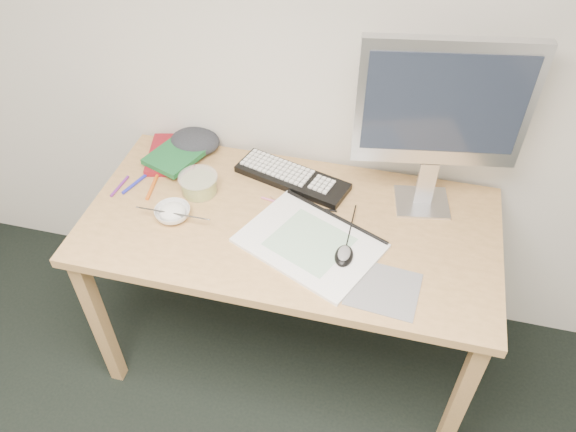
# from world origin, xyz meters

# --- Properties ---
(desk) EXTENTS (1.40, 0.70, 0.75)m
(desk) POSITION_xyz_m (-0.07, 1.43, 0.67)
(desk) COLOR tan
(desk) RESTS_ON ground
(mousepad) EXTENTS (0.23, 0.21, 0.00)m
(mousepad) POSITION_xyz_m (0.27, 1.22, 0.75)
(mousepad) COLOR slate
(mousepad) RESTS_ON desk
(sketchpad) EXTENTS (0.52, 0.46, 0.01)m
(sketchpad) POSITION_xyz_m (0.02, 1.34, 0.76)
(sketchpad) COLOR white
(sketchpad) RESTS_ON desk
(keyboard) EXTENTS (0.44, 0.25, 0.02)m
(keyboard) POSITION_xyz_m (-0.11, 1.64, 0.76)
(keyboard) COLOR black
(keyboard) RESTS_ON desk
(monitor) EXTENTS (0.53, 0.19, 0.62)m
(monitor) POSITION_xyz_m (0.36, 1.63, 1.13)
(monitor) COLOR silver
(monitor) RESTS_ON desk
(mouse) EXTENTS (0.06, 0.09, 0.03)m
(mouse) POSITION_xyz_m (0.13, 1.31, 0.78)
(mouse) COLOR black
(mouse) RESTS_ON sketchpad
(rice_bowl) EXTENTS (0.14, 0.14, 0.04)m
(rice_bowl) POSITION_xyz_m (-0.46, 1.36, 0.77)
(rice_bowl) COLOR white
(rice_bowl) RESTS_ON desk
(chopsticks) EXTENTS (0.25, 0.02, 0.02)m
(chopsticks) POSITION_xyz_m (-0.45, 1.34, 0.79)
(chopsticks) COLOR #ADADAF
(chopsticks) RESTS_ON rice_bowl
(fruit_tub) EXTENTS (0.16, 0.16, 0.07)m
(fruit_tub) POSITION_xyz_m (-0.42, 1.51, 0.78)
(fruit_tub) COLOR #EDD253
(fruit_tub) RESTS_ON desk
(book_red) EXTENTS (0.23, 0.28, 0.02)m
(book_red) POSITION_xyz_m (-0.59, 1.67, 0.76)
(book_red) COLOR maroon
(book_red) RESTS_ON desk
(book_green) EXTENTS (0.23, 0.27, 0.02)m
(book_green) POSITION_xyz_m (-0.56, 1.65, 0.78)
(book_green) COLOR #175C2C
(book_green) RESTS_ON book_red
(cloth_lump) EXTENTS (0.18, 0.16, 0.07)m
(cloth_lump) POSITION_xyz_m (-0.53, 1.74, 0.78)
(cloth_lump) COLOR #24262B
(cloth_lump) RESTS_ON desk
(pencil_pink) EXTENTS (0.20, 0.04, 0.01)m
(pencil_pink) POSITION_xyz_m (-0.10, 1.51, 0.75)
(pencil_pink) COLOR #CF6795
(pencil_pink) RESTS_ON desk
(pencil_tan) EXTENTS (0.15, 0.10, 0.01)m
(pencil_tan) POSITION_xyz_m (-0.09, 1.49, 0.75)
(pencil_tan) COLOR tan
(pencil_tan) RESTS_ON desk
(pencil_black) EXTENTS (0.19, 0.01, 0.01)m
(pencil_black) POSITION_xyz_m (-0.02, 1.52, 0.75)
(pencil_black) COLOR black
(pencil_black) RESTS_ON desk
(marker_blue) EXTENTS (0.05, 0.13, 0.01)m
(marker_blue) POSITION_xyz_m (-0.66, 1.49, 0.76)
(marker_blue) COLOR #2226B9
(marker_blue) RESTS_ON desk
(marker_orange) EXTENTS (0.03, 0.14, 0.01)m
(marker_orange) POSITION_xyz_m (-0.60, 1.48, 0.76)
(marker_orange) COLOR #D85F19
(marker_orange) RESTS_ON desk
(marker_purple) EXTENTS (0.02, 0.12, 0.01)m
(marker_purple) POSITION_xyz_m (-0.71, 1.46, 0.76)
(marker_purple) COLOR #6A2380
(marker_purple) RESTS_ON desk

